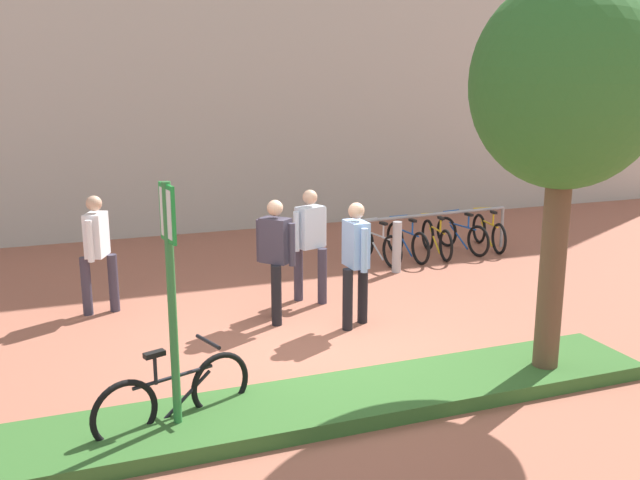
# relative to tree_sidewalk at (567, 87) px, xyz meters

# --- Properties ---
(ground_plane) EXTENTS (60.00, 60.00, 0.00)m
(ground_plane) POSITION_rel_tree_sidewalk_xyz_m (-2.02, 1.76, -3.23)
(ground_plane) COLOR #9E5B47
(planter_strip) EXTENTS (7.00, 1.10, 0.16)m
(planter_strip) POSITION_rel_tree_sidewalk_xyz_m (-2.42, 0.12, -3.15)
(planter_strip) COLOR #336028
(planter_strip) RESTS_ON ground
(tree_sidewalk) EXTENTS (2.00, 2.00, 4.38)m
(tree_sidewalk) POSITION_rel_tree_sidewalk_xyz_m (0.00, 0.00, 0.00)
(tree_sidewalk) COLOR brown
(tree_sidewalk) RESTS_ON ground
(parking_sign_post) EXTENTS (0.09, 0.36, 2.45)m
(parking_sign_post) POSITION_rel_tree_sidewalk_xyz_m (-4.11, 0.12, -1.63)
(parking_sign_post) COLOR #2D7238
(parking_sign_post) RESTS_ON ground
(bike_at_sign) EXTENTS (1.61, 0.63, 0.86)m
(bike_at_sign) POSITION_rel_tree_sidewalk_xyz_m (-4.11, 0.28, -2.89)
(bike_at_sign) COLOR black
(bike_at_sign) RESTS_ON ground
(bike_rack_cluster) EXTENTS (3.20, 1.73, 0.83)m
(bike_rack_cluster) POSITION_rel_tree_sidewalk_xyz_m (1.66, 5.37, -2.89)
(bike_rack_cluster) COLOR #99999E
(bike_rack_cluster) RESTS_ON ground
(bollard_steel) EXTENTS (0.16, 0.16, 0.90)m
(bollard_steel) POSITION_rel_tree_sidewalk_xyz_m (0.43, 4.56, -2.78)
(bollard_steel) COLOR #ADADB2
(bollard_steel) RESTS_ON ground
(person_suited_dark) EXTENTS (0.44, 0.48, 1.72)m
(person_suited_dark) POSITION_rel_tree_sidewalk_xyz_m (-2.28, 2.90, -2.25)
(person_suited_dark) COLOR black
(person_suited_dark) RESTS_ON ground
(person_shirt_blue) EXTENTS (0.58, 0.41, 1.72)m
(person_shirt_blue) POSITION_rel_tree_sidewalk_xyz_m (-1.54, 3.54, -2.25)
(person_shirt_blue) COLOR #383342
(person_shirt_blue) RESTS_ON ground
(person_shirt_white) EXTENTS (0.45, 0.61, 1.72)m
(person_shirt_white) POSITION_rel_tree_sidewalk_xyz_m (-1.33, 2.33, -2.25)
(person_shirt_white) COLOR black
(person_shirt_white) RESTS_ON ground
(person_casual_tan) EXTENTS (0.52, 0.57, 1.72)m
(person_casual_tan) POSITION_rel_tree_sidewalk_xyz_m (-4.55, 4.12, -2.25)
(person_casual_tan) COLOR #383342
(person_casual_tan) RESTS_ON ground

